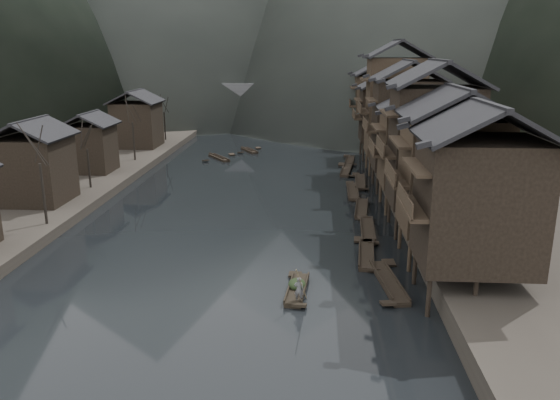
{
  "coord_description": "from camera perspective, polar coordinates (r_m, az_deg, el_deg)",
  "views": [
    {
      "loc": [
        7.12,
        -41.2,
        15.89
      ],
      "look_at": [
        4.05,
        6.56,
        2.5
      ],
      "focal_mm": 35.0,
      "sensor_mm": 36.0,
      "label": 1
    }
  ],
  "objects": [
    {
      "name": "water",
      "position": [
        44.73,
        -5.75,
        -5.26
      ],
      "size": [
        300.0,
        300.0,
        0.0
      ],
      "primitive_type": "plane",
      "color": "black",
      "rests_on": "ground"
    },
    {
      "name": "boatman",
      "position": [
        35.06,
        1.99,
        -8.98
      ],
      "size": [
        0.67,
        0.48,
        1.71
      ],
      "primitive_type": "imported",
      "rotation": [
        0.0,
        0.0,
        3.02
      ],
      "color": "#58585B",
      "rests_on": "hero_sampan"
    },
    {
      "name": "hero_sampan",
      "position": [
        37.24,
        1.8,
        -9.29
      ],
      "size": [
        1.57,
        5.48,
        0.44
      ],
      "color": "black",
      "rests_on": "water"
    },
    {
      "name": "midriver_boats",
      "position": [
        90.68,
        -3.58,
        5.64
      ],
      "size": [
        8.13,
        31.53,
        0.45
      ],
      "color": "black",
      "rests_on": "water"
    },
    {
      "name": "stone_bridge",
      "position": [
        113.94,
        0.07,
        10.2
      ],
      "size": [
        40.0,
        6.0,
        9.0
      ],
      "color": "#4C4C4F",
      "rests_on": "ground"
    },
    {
      "name": "left_bank",
      "position": [
        92.75,
        -23.49,
        4.85
      ],
      "size": [
        40.0,
        200.0,
        1.2
      ],
      "primitive_type": "cube",
      "color": "#2D2823",
      "rests_on": "ground"
    },
    {
      "name": "stilt_houses",
      "position": [
        61.91,
        13.25,
        8.7
      ],
      "size": [
        9.0,
        67.6,
        17.08
      ],
      "color": "black",
      "rests_on": "ground"
    },
    {
      "name": "moored_sampans",
      "position": [
        58.58,
        8.27,
        -0.07
      ],
      "size": [
        3.14,
        49.81,
        0.47
      ],
      "color": "black",
      "rests_on": "water"
    },
    {
      "name": "left_houses",
      "position": [
        68.03,
        -20.45,
        6.0
      ],
      "size": [
        8.1,
        53.2,
        8.73
      ],
      "color": "black",
      "rests_on": "left_bank"
    },
    {
      "name": "bamboo_pole",
      "position": [
        34.1,
        2.37,
        -5.2
      ],
      "size": [
        0.77,
        2.42,
        3.25
      ],
      "primitive_type": "cylinder",
      "rotation": [
        0.65,
        0.0,
        -0.29
      ],
      "color": "#8C7A51",
      "rests_on": "boatman"
    },
    {
      "name": "bare_trees",
      "position": [
        62.14,
        -19.33,
        6.13
      ],
      "size": [
        3.85,
        62.8,
        7.71
      ],
      "color": "black",
      "rests_on": "left_bank"
    },
    {
      "name": "cargo_heap",
      "position": [
        37.22,
        1.78,
        -8.3
      ],
      "size": [
        1.19,
        1.56,
        0.72
      ],
      "primitive_type": "ellipsoid",
      "color": "black",
      "rests_on": "hero_sampan"
    },
    {
      "name": "right_bank",
      "position": [
        87.16,
        22.34,
        4.55
      ],
      "size": [
        40.0,
        200.0,
        1.8
      ],
      "primitive_type": "cube",
      "color": "#2D2823",
      "rests_on": "ground"
    }
  ]
}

